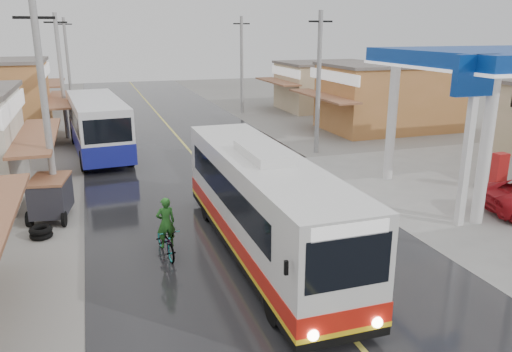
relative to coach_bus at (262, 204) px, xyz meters
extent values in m
plane|color=slate|center=(0.50, -3.07, -1.70)|extent=(120.00, 120.00, 0.00)
cube|color=black|center=(0.50, 11.93, -1.69)|extent=(12.00, 90.00, 0.02)
cube|color=#D8CC4C|center=(0.50, 11.93, -1.67)|extent=(0.15, 90.00, 0.01)
cylinder|color=white|center=(8.50, 5.93, 1.05)|extent=(0.44, 0.44, 5.50)
cylinder|color=white|center=(8.50, -0.07, 1.05)|extent=(0.44, 0.44, 5.50)
cube|color=#B21919|center=(12.30, 2.93, -0.75)|extent=(0.60, 0.45, 1.50)
cube|color=white|center=(7.70, -0.07, 1.30)|extent=(0.25, 0.25, 6.00)
cube|color=navy|center=(7.70, -0.07, 3.80)|extent=(1.80, 0.30, 1.40)
cube|color=silver|center=(0.00, -0.07, 0.20)|extent=(2.33, 11.10, 2.73)
cube|color=black|center=(0.00, -0.07, -1.26)|extent=(2.35, 11.12, 0.28)
cube|color=red|center=(0.00, -0.07, -0.80)|extent=(2.37, 11.14, 0.51)
cube|color=yellow|center=(0.00, -0.07, -1.10)|extent=(2.38, 11.15, 0.13)
cube|color=black|center=(0.00, 0.40, 0.50)|extent=(2.37, 8.79, 0.92)
cube|color=black|center=(-0.01, -5.56, 0.59)|extent=(2.01, 0.12, 1.20)
cube|color=black|center=(0.01, 5.43, 0.59)|extent=(2.01, 0.12, 1.02)
cube|color=white|center=(-0.01, -5.56, 1.33)|extent=(1.81, 0.12, 0.32)
cube|color=silver|center=(0.00, -0.07, 1.70)|extent=(1.11, 2.78, 0.28)
cylinder|color=black|center=(-1.01, -3.95, -1.17)|extent=(0.33, 1.02, 1.02)
cylinder|color=black|center=(1.00, -3.95, -1.17)|extent=(0.33, 1.02, 1.02)
cylinder|color=black|center=(-1.00, 3.45, -1.17)|extent=(0.33, 1.02, 1.02)
cylinder|color=black|center=(1.01, 3.44, -1.17)|extent=(0.33, 1.02, 1.02)
sphere|color=#FFF2CC|center=(-0.80, -5.63, -0.98)|extent=(0.26, 0.26, 0.26)
sphere|color=#FFF2CC|center=(0.77, -5.63, -0.98)|extent=(0.26, 0.26, 0.26)
cube|color=black|center=(-1.32, -5.31, 0.54)|extent=(0.08, 0.08, 0.32)
cube|color=black|center=(1.30, -5.32, 0.54)|extent=(0.08, 0.08, 0.32)
cube|color=silver|center=(-4.59, 15.51, 0.20)|extent=(3.35, 9.83, 2.68)
cube|color=navy|center=(-4.59, 15.51, -0.71)|extent=(3.39, 9.88, 1.07)
cube|color=black|center=(-4.59, 15.51, 0.58)|extent=(3.26, 8.23, 0.97)
cube|color=black|center=(-4.20, 10.74, 0.58)|extent=(2.28, 0.30, 1.18)
cylinder|color=black|center=(-5.47, 11.99, -1.14)|extent=(0.41, 1.10, 1.07)
cylinder|color=black|center=(-3.15, 12.18, -1.14)|extent=(0.41, 1.10, 1.07)
cylinder|color=black|center=(-6.03, 18.84, -1.14)|extent=(0.41, 1.10, 1.07)
cylinder|color=black|center=(-3.70, 19.02, -1.14)|extent=(0.41, 1.10, 1.07)
imported|color=black|center=(-2.98, 0.84, -1.20)|extent=(0.88, 1.94, 0.99)
imported|color=#246421|center=(-2.98, 0.62, -0.49)|extent=(0.64, 0.46, 1.64)
cube|color=#26262D|center=(-6.62, 5.41, -0.78)|extent=(1.55, 2.12, 1.26)
cube|color=brown|center=(-6.62, 5.41, -0.10)|extent=(1.61, 2.17, 0.10)
cylinder|color=black|center=(-7.40, 4.85, -1.41)|extent=(0.27, 0.60, 0.58)
cylinder|color=black|center=(-7.18, 6.19, -1.41)|extent=(0.27, 0.60, 0.58)
cylinder|color=black|center=(-6.19, 4.46, -1.41)|extent=(0.21, 0.59, 0.58)
torus|color=black|center=(-6.93, 3.61, -1.60)|extent=(0.78, 0.78, 0.20)
torus|color=black|center=(-6.93, 3.61, -1.40)|extent=(0.78, 0.78, 0.20)
camera|label=1|loc=(-4.89, -14.06, 5.34)|focal=35.00mm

